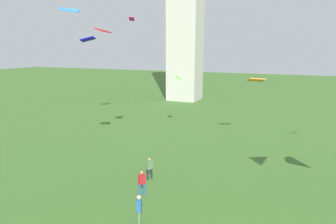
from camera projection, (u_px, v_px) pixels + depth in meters
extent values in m
cylinder|color=#1E2333|center=(148.00, 175.00, 22.59)|extent=(0.16, 0.16, 0.83)
cylinder|color=#1E2333|center=(152.00, 173.00, 22.83)|extent=(0.16, 0.16, 0.83)
cube|color=#51754C|center=(149.00, 165.00, 22.55)|extent=(0.43, 0.52, 0.66)
sphere|color=#A37556|center=(149.00, 159.00, 22.46)|extent=(0.24, 0.24, 0.24)
cylinder|color=#235693|center=(144.00, 189.00, 20.29)|extent=(0.16, 0.16, 0.86)
cylinder|color=#235693|center=(140.00, 190.00, 20.04)|extent=(0.16, 0.16, 0.86)
cube|color=red|center=(142.00, 179.00, 20.00)|extent=(0.45, 0.54, 0.68)
sphere|color=#A37556|center=(142.00, 173.00, 19.91)|extent=(0.25, 0.25, 0.25)
cylinder|color=#51754C|center=(139.00, 219.00, 16.66)|extent=(0.16, 0.16, 0.87)
cylinder|color=#51754C|center=(140.00, 215.00, 17.05)|extent=(0.16, 0.16, 0.87)
cube|color=#235693|center=(139.00, 205.00, 16.69)|extent=(0.43, 0.54, 0.69)
sphere|color=#D8AD84|center=(139.00, 197.00, 16.59)|extent=(0.25, 0.25, 0.25)
cube|color=#5AE02E|center=(178.00, 78.00, 33.39)|extent=(0.91, 1.14, 0.48)
cube|color=#E61781|center=(132.00, 19.00, 34.51)|extent=(0.88, 0.98, 0.45)
cube|color=orange|center=(256.00, 80.00, 28.56)|extent=(1.79, 1.51, 0.49)
cube|color=#0A09E4|center=(88.00, 39.00, 36.23)|extent=(1.96, 1.71, 0.73)
cube|color=#308BD7|center=(69.00, 10.00, 20.09)|extent=(1.54, 1.43, 0.47)
cube|color=red|center=(103.00, 30.00, 25.19)|extent=(0.92, 1.37, 0.40)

